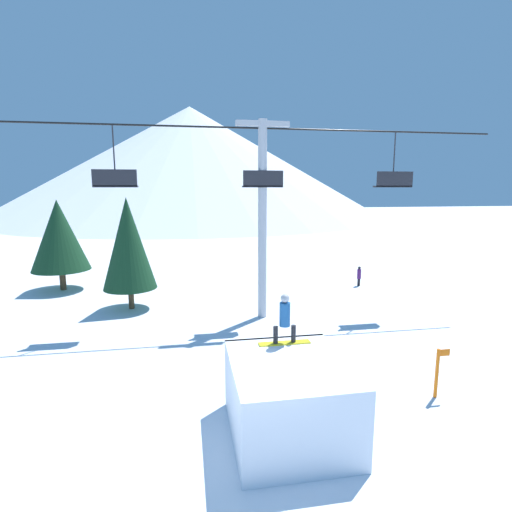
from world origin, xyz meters
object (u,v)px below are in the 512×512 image
object	(u,v)px
pine_tree_near	(128,244)
snow_ramp	(289,399)
distant_skier	(359,275)
trail_marker	(437,372)
snowboarder	(285,319)

from	to	relation	value
pine_tree_near	snow_ramp	bearing A→B (deg)	-65.77
distant_skier	pine_tree_near	bearing A→B (deg)	-169.49
pine_tree_near	trail_marker	distance (m)	14.67
pine_tree_near	distant_skier	world-z (taller)	pine_tree_near
snowboarder	distant_skier	bearing A→B (deg)	58.16
snow_ramp	snowboarder	distance (m)	2.01
trail_marker	distant_skier	bearing A→B (deg)	75.10
snowboarder	pine_tree_near	world-z (taller)	pine_tree_near
distant_skier	trail_marker	bearing A→B (deg)	-104.90
snowboarder	distant_skier	distance (m)	15.27
pine_tree_near	trail_marker	bearing A→B (deg)	-46.87
snow_ramp	snowboarder	bearing A→B (deg)	82.08
pine_tree_near	trail_marker	size ratio (longest dim) A/B	3.78
distant_skier	snow_ramp	bearing A→B (deg)	-120.18
snowboarder	pine_tree_near	xyz separation A→B (m)	(-5.35, 10.39, 0.73)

